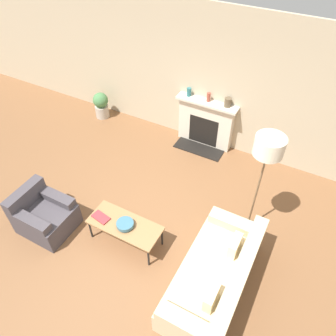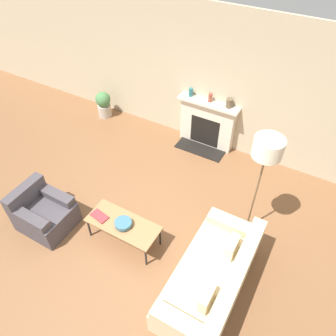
{
  "view_description": "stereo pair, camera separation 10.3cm",
  "coord_description": "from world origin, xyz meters",
  "px_view_note": "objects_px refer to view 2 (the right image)",
  "views": [
    {
      "loc": [
        2.04,
        -2.36,
        4.63
      ],
      "look_at": [
        -0.04,
        1.51,
        0.45
      ],
      "focal_mm": 35.0,
      "sensor_mm": 36.0,
      "label": 1
    },
    {
      "loc": [
        2.13,
        -2.32,
        4.63
      ],
      "look_at": [
        -0.04,
        1.51,
        0.45
      ],
      "focal_mm": 35.0,
      "sensor_mm": 36.0,
      "label": 2
    }
  ],
  "objects_px": {
    "armchair_near": "(43,213)",
    "potted_plant": "(104,104)",
    "bowl": "(123,223)",
    "floor_lamp": "(266,154)",
    "mantel_vase_center_left": "(210,98)",
    "coffee_table": "(123,225)",
    "book": "(99,216)",
    "mantel_vase_center_right": "(229,103)",
    "fireplace": "(207,124)",
    "couch": "(213,278)",
    "mantel_vase_left": "(191,92)"
  },
  "relations": [
    {
      "from": "mantel_vase_left",
      "to": "mantel_vase_center_left",
      "type": "distance_m",
      "value": 0.43
    },
    {
      "from": "armchair_near",
      "to": "mantel_vase_center_right",
      "type": "relative_size",
      "value": 4.66
    },
    {
      "from": "potted_plant",
      "to": "book",
      "type": "bearing_deg",
      "value": -53.16
    },
    {
      "from": "fireplace",
      "to": "armchair_near",
      "type": "distance_m",
      "value": 3.68
    },
    {
      "from": "coffee_table",
      "to": "book",
      "type": "xyz_separation_m",
      "value": [
        -0.41,
        -0.07,
        0.05
      ]
    },
    {
      "from": "couch",
      "to": "mantel_vase_center_right",
      "type": "height_order",
      "value": "mantel_vase_center_right"
    },
    {
      "from": "mantel_vase_center_right",
      "to": "potted_plant",
      "type": "distance_m",
      "value": 3.13
    },
    {
      "from": "couch",
      "to": "mantel_vase_left",
      "type": "height_order",
      "value": "mantel_vase_left"
    },
    {
      "from": "fireplace",
      "to": "book",
      "type": "xyz_separation_m",
      "value": [
        -0.49,
        -3.05,
        -0.07
      ]
    },
    {
      "from": "mantel_vase_left",
      "to": "floor_lamp",
      "type": "bearing_deg",
      "value": -41.24
    },
    {
      "from": "book",
      "to": "mantel_vase_center_right",
      "type": "relative_size",
      "value": 1.71
    },
    {
      "from": "couch",
      "to": "mantel_vase_center_left",
      "type": "bearing_deg",
      "value": -153.92
    },
    {
      "from": "couch",
      "to": "book",
      "type": "distance_m",
      "value": 2.01
    },
    {
      "from": "armchair_near",
      "to": "floor_lamp",
      "type": "distance_m",
      "value": 3.72
    },
    {
      "from": "fireplace",
      "to": "book",
      "type": "distance_m",
      "value": 3.09
    },
    {
      "from": "potted_plant",
      "to": "couch",
      "type": "bearing_deg",
      "value": -34.41
    },
    {
      "from": "couch",
      "to": "mantel_vase_left",
      "type": "distance_m",
      "value": 3.73
    },
    {
      "from": "armchair_near",
      "to": "mantel_vase_left",
      "type": "bearing_deg",
      "value": -16.86
    },
    {
      "from": "fireplace",
      "to": "armchair_near",
      "type": "xyz_separation_m",
      "value": [
        -1.45,
        -3.38,
        -0.23
      ]
    },
    {
      "from": "mantel_vase_center_left",
      "to": "potted_plant",
      "type": "bearing_deg",
      "value": -174.41
    },
    {
      "from": "book",
      "to": "mantel_vase_left",
      "type": "distance_m",
      "value": 3.15
    },
    {
      "from": "book",
      "to": "armchair_near",
      "type": "bearing_deg",
      "value": -151.69
    },
    {
      "from": "armchair_near",
      "to": "fireplace",
      "type": "bearing_deg",
      "value": -23.27
    },
    {
      "from": "coffee_table",
      "to": "bowl",
      "type": "bearing_deg",
      "value": -39.89
    },
    {
      "from": "couch",
      "to": "floor_lamp",
      "type": "bearing_deg",
      "value": 176.29
    },
    {
      "from": "armchair_near",
      "to": "mantel_vase_center_left",
      "type": "height_order",
      "value": "mantel_vase_center_left"
    },
    {
      "from": "armchair_near",
      "to": "book",
      "type": "xyz_separation_m",
      "value": [
        0.96,
        0.33,
        0.16
      ]
    },
    {
      "from": "armchair_near",
      "to": "potted_plant",
      "type": "bearing_deg",
      "value": 20.02
    },
    {
      "from": "coffee_table",
      "to": "bowl",
      "type": "xyz_separation_m",
      "value": [
        0.03,
        -0.03,
        0.09
      ]
    },
    {
      "from": "armchair_near",
      "to": "mantel_vase_left",
      "type": "distance_m",
      "value": 3.65
    },
    {
      "from": "mantel_vase_center_right",
      "to": "potted_plant",
      "type": "xyz_separation_m",
      "value": [
        -3.01,
        -0.26,
        -0.82
      ]
    },
    {
      "from": "mantel_vase_center_right",
      "to": "book",
      "type": "bearing_deg",
      "value": -106.45
    },
    {
      "from": "couch",
      "to": "potted_plant",
      "type": "distance_m",
      "value": 4.98
    },
    {
      "from": "fireplace",
      "to": "mantel_vase_center_left",
      "type": "xyz_separation_m",
      "value": [
        0.01,
        0.02,
        0.64
      ]
    },
    {
      "from": "coffee_table",
      "to": "couch",
      "type": "bearing_deg",
      "value": -2.67
    },
    {
      "from": "mantel_vase_left",
      "to": "potted_plant",
      "type": "bearing_deg",
      "value": -173.3
    },
    {
      "from": "coffee_table",
      "to": "mantel_vase_center_right",
      "type": "distance_m",
      "value": 3.13
    },
    {
      "from": "mantel_vase_center_left",
      "to": "floor_lamp",
      "type": "bearing_deg",
      "value": -48.16
    },
    {
      "from": "couch",
      "to": "mantel_vase_center_left",
      "type": "distance_m",
      "value": 3.52
    },
    {
      "from": "mantel_vase_left",
      "to": "mantel_vase_center_right",
      "type": "height_order",
      "value": "mantel_vase_center_right"
    },
    {
      "from": "couch",
      "to": "mantel_vase_left",
      "type": "relative_size",
      "value": 10.9
    },
    {
      "from": "bowl",
      "to": "floor_lamp",
      "type": "relative_size",
      "value": 0.14
    },
    {
      "from": "armchair_near",
      "to": "bowl",
      "type": "relative_size",
      "value": 3.16
    },
    {
      "from": "fireplace",
      "to": "floor_lamp",
      "type": "bearing_deg",
      "value": -47.74
    },
    {
      "from": "mantel_vase_center_left",
      "to": "coffee_table",
      "type": "bearing_deg",
      "value": -91.76
    },
    {
      "from": "coffee_table",
      "to": "mantel_vase_center_right",
      "type": "height_order",
      "value": "mantel_vase_center_right"
    },
    {
      "from": "armchair_near",
      "to": "coffee_table",
      "type": "bearing_deg",
      "value": -73.84
    },
    {
      "from": "floor_lamp",
      "to": "mantel_vase_center_right",
      "type": "bearing_deg",
      "value": 123.66
    },
    {
      "from": "coffee_table",
      "to": "floor_lamp",
      "type": "distance_m",
      "value": 2.44
    },
    {
      "from": "armchair_near",
      "to": "mantel_vase_left",
      "type": "height_order",
      "value": "mantel_vase_left"
    }
  ]
}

